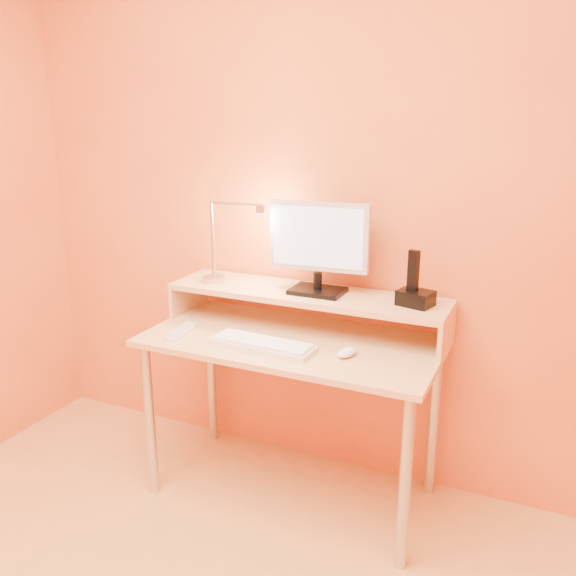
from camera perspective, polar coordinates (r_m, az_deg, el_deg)
The scene contains 25 objects.
wall_back at distance 2.61m, azimuth 3.29°, elevation 8.47°, with size 3.00×0.04×2.50m, color orange.
desk_leg_fl at distance 2.68m, azimuth -12.99°, elevation -12.14°, with size 0.04×0.04×0.69m, color #B9B9BC.
desk_leg_fr at distance 2.26m, azimuth 11.03°, elevation -17.81°, with size 0.04×0.04×0.69m, color #B9B9BC.
desk_leg_bl at distance 3.04m, azimuth -7.27°, elevation -8.23°, with size 0.04×0.04×0.69m, color #B9B9BC.
desk_leg_br at distance 2.68m, azimuth 13.65°, elevation -12.13°, with size 0.04×0.04×0.69m, color #B9B9BC.
desk_lower at distance 2.46m, azimuth 0.36°, elevation -5.09°, with size 1.20×0.60×0.03m, color tan.
shelf_riser_left at distance 2.83m, azimuth -9.35°, elevation -0.69°, with size 0.02×0.30×0.14m, color tan.
shelf_riser_right at distance 2.41m, azimuth 14.83°, elevation -4.10°, with size 0.02×0.30×0.14m, color tan.
desk_shelf at distance 2.54m, azimuth 1.75°, elevation -0.60°, with size 1.20×0.30×0.03m, color tan.
monitor_foot at distance 2.51m, azimuth 2.82°, elevation -0.26°, with size 0.22×0.16×0.02m, color black.
monitor_neck at distance 2.50m, azimuth 2.83°, elevation 0.70°, with size 0.04×0.04×0.07m, color black.
monitor_panel at distance 2.47m, azimuth 2.98°, elevation 4.90°, with size 0.41×0.04×0.28m, color silver.
monitor_back at distance 2.49m, azimuth 3.18°, elevation 5.00°, with size 0.37×0.01×0.24m, color black.
monitor_screen at distance 2.45m, azimuth 2.82°, elevation 4.82°, with size 0.38×0.00×0.25m, color #B5BAD8.
lamp_base at distance 2.70m, azimuth -7.03°, elevation 0.86°, with size 0.10×0.10×0.03m, color #B9B9BC.
lamp_post at distance 2.66m, azimuth -7.16°, elevation 4.56°, with size 0.01×0.01×0.33m, color #B9B9BC.
lamp_arm at distance 2.57m, azimuth -4.98°, elevation 7.96°, with size 0.01×0.01×0.24m, color #B9B9BC.
lamp_head at distance 2.51m, azimuth -2.57°, elevation 7.48°, with size 0.04×0.04×0.03m, color #B9B9BC.
lamp_bulb at distance 2.51m, azimuth -2.56°, elevation 7.12°, with size 0.03×0.03×0.00m, color #FFEAC6.
phone_dock at distance 2.39m, azimuth 12.00°, elevation -0.95°, with size 0.13×0.10×0.06m, color black.
phone_handset at distance 2.37m, azimuth 11.80°, elevation 1.64°, with size 0.04×0.03×0.16m, color black.
phone_led at distance 2.34m, azimuth 12.80°, elevation -1.42°, with size 0.01×0.00×0.04m, color #2367FD.
keyboard at distance 2.36m, azimuth -2.42°, elevation -5.46°, with size 0.42×0.13×0.02m, color silver.
mouse at distance 2.29m, azimuth 5.58°, elevation -6.10°, with size 0.05×0.10×0.03m, color white.
remote_control at distance 2.54m, azimuth -10.04°, elevation -4.11°, with size 0.05×0.20×0.02m, color silver.
Camera 1 is at (0.94, -0.91, 1.61)m, focal length 37.49 mm.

